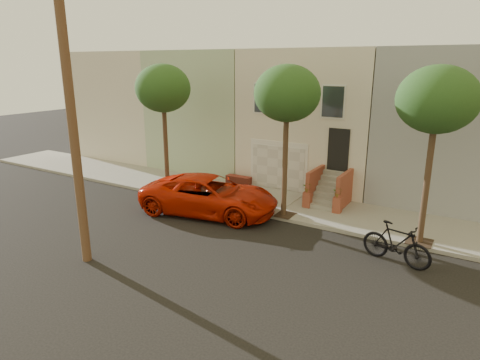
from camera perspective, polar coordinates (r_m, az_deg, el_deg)
The scene contains 9 objects.
ground at distance 15.57m, azimuth -3.70°, elevation -8.88°, with size 90.00×90.00×0.00m, color black.
sidewalk at distance 19.85m, azimuth 5.14°, elevation -3.13°, with size 40.00×3.70×0.15m, color gray.
house_row at distance 24.34m, azimuth 11.51°, elevation 8.78°, with size 33.10×11.70×7.00m.
tree_left at distance 20.67m, azimuth -10.49°, elevation 12.12°, with size 2.70×2.57×6.30m.
tree_mid at distance 17.09m, azimuth 6.45°, elevation 11.55°, with size 2.70×2.57×6.30m.
tree_right at distance 15.60m, azimuth 25.36°, elevation 9.76°, with size 2.70×2.57×6.30m.
utility_pole at distance 8.47m, azimuth 29.81°, elevation 4.81°, with size 23.60×1.22×10.00m.
pickup_truck at distance 18.46m, azimuth -4.21°, elevation -2.07°, with size 2.79×6.05×1.68m, color #B51903.
motorcycle at distance 14.90m, azimuth 20.61°, elevation -8.14°, with size 0.66×2.35×1.41m, color black.
Camera 1 is at (8.16, -11.57, 6.50)m, focal length 31.20 mm.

